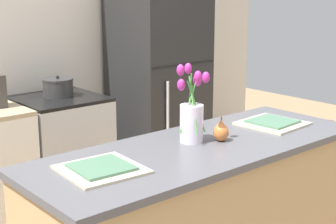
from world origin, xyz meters
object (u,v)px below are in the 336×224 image
(flower_vase, at_px, (191,116))
(stove_range, at_px, (62,157))
(plate_setting_right, at_px, (272,123))
(cooking_pot, at_px, (58,87))
(plate_setting_left, at_px, (101,169))
(pear_figurine, at_px, (221,131))
(refrigerator, at_px, (158,85))

(flower_vase, bearing_deg, stove_range, 86.11)
(plate_setting_right, xyz_separation_m, cooking_pot, (-0.46, 1.61, 0.02))
(flower_vase, relative_size, plate_setting_left, 1.15)
(pear_figurine, bearing_deg, cooking_pot, 90.31)
(flower_vase, distance_m, pear_figurine, 0.17)
(flower_vase, relative_size, pear_figurine, 3.11)
(flower_vase, bearing_deg, refrigerator, 55.43)
(refrigerator, distance_m, cooking_pot, 0.94)
(plate_setting_left, height_order, cooking_pot, cooking_pot)
(flower_vase, bearing_deg, plate_setting_left, -174.37)
(plate_setting_right, bearing_deg, flower_vase, 174.44)
(stove_range, bearing_deg, plate_setting_right, -73.44)
(flower_vase, distance_m, plate_setting_right, 0.59)
(stove_range, bearing_deg, flower_vase, -93.89)
(cooking_pot, bearing_deg, refrigerator, -1.56)
(refrigerator, bearing_deg, plate_setting_left, -135.64)
(stove_range, relative_size, cooking_pot, 4.04)
(plate_setting_left, bearing_deg, cooking_pot, 66.97)
(flower_vase, distance_m, cooking_pot, 1.56)
(plate_setting_right, bearing_deg, cooking_pot, 105.86)
(flower_vase, relative_size, plate_setting_right, 1.15)
(pear_figurine, xyz_separation_m, plate_setting_left, (-0.69, 0.03, -0.04))
(plate_setting_left, bearing_deg, pear_figurine, -2.44)
(plate_setting_right, bearing_deg, stove_range, 106.56)
(pear_figurine, xyz_separation_m, cooking_pot, (-0.01, 1.64, -0.02))
(pear_figurine, relative_size, plate_setting_right, 0.37)
(plate_setting_left, height_order, plate_setting_right, same)
(refrigerator, distance_m, flower_vase, 1.87)
(cooking_pot, bearing_deg, flower_vase, -94.31)
(stove_range, distance_m, refrigerator, 1.04)
(refrigerator, distance_m, plate_setting_right, 1.66)
(refrigerator, height_order, pear_figurine, refrigerator)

